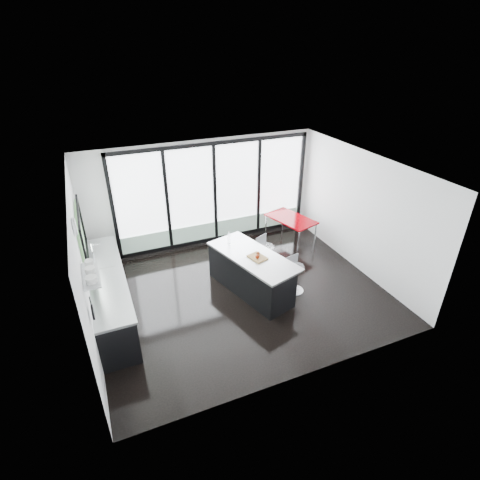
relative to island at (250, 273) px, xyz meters
name	(u,v)px	position (x,y,z in m)	size (l,w,h in m)	color
floor	(241,293)	(-0.22, -0.02, -0.45)	(6.00, 5.00, 0.00)	black
ceiling	(241,170)	(-0.22, -0.02, 2.35)	(6.00, 5.00, 0.00)	white
wall_back	(214,198)	(0.05, 2.45, 0.83)	(6.00, 0.09, 2.80)	silver
wall_front	(307,310)	(-0.22, -2.52, 0.95)	(6.00, 0.00, 2.80)	silver
wall_left	(83,253)	(-3.20, 0.25, 1.12)	(0.26, 5.00, 2.80)	silver
wall_right	(361,213)	(2.78, -0.02, 0.95)	(0.00, 5.00, 2.80)	silver
counter_cabinets	(110,294)	(-2.89, 0.38, 0.02)	(0.69, 3.24, 1.36)	black
island	(250,273)	(0.00, 0.00, 0.00)	(1.47, 2.31, 1.14)	black
bar_stool_near	(295,279)	(0.89, -0.41, -0.12)	(0.41, 0.41, 0.66)	silver
bar_stool_far	(266,260)	(0.62, 0.50, -0.08)	(0.45, 0.45, 0.72)	silver
red_table	(290,230)	(1.92, 1.62, -0.09)	(0.75, 1.32, 0.71)	#780006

